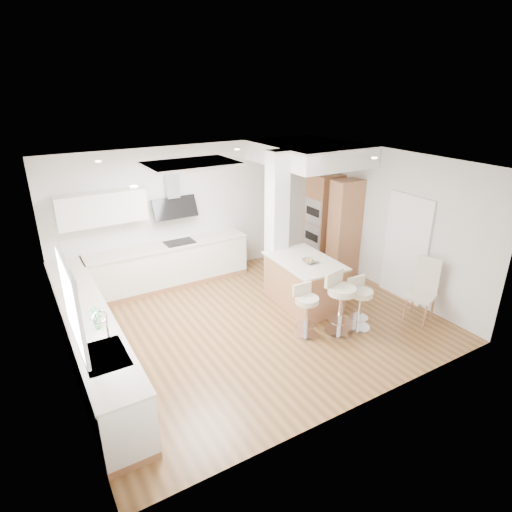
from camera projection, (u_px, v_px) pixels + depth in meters
ground at (255, 322)px, 7.58m from camera, size 6.00×6.00×0.00m
ceiling at (255, 322)px, 7.58m from camera, size 6.00×5.00×0.02m
wall_back at (195, 212)px, 9.03m from camera, size 6.00×0.04×2.80m
wall_left at (59, 291)px, 5.63m from camera, size 0.04×5.00×2.80m
wall_right at (385, 221)px, 8.46m from camera, size 0.04×5.00×2.80m
skylight at (191, 164)px, 6.63m from camera, size 4.10×2.10×0.06m
window_left at (70, 299)px, 4.83m from camera, size 0.06×1.28×1.07m
doorway_right at (406, 249)px, 8.12m from camera, size 0.05×1.00×2.10m
counter_left at (90, 337)px, 6.32m from camera, size 0.63×4.50×1.35m
counter_back at (161, 255)px, 8.65m from camera, size 3.62×0.63×2.50m
pillar at (277, 224)px, 8.30m from camera, size 0.35×0.35×2.80m
soffit at (309, 153)px, 8.69m from camera, size 1.78×2.20×0.40m
oven_column at (331, 224)px, 9.42m from camera, size 0.63×1.21×2.10m
peninsula at (304, 282)px, 8.05m from camera, size 1.04×1.53×0.98m
bar_stool_a at (306, 308)px, 7.02m from camera, size 0.41×0.41×0.91m
bar_stool_b at (340, 300)px, 7.07m from camera, size 0.58×0.58×1.08m
bar_stool_c at (360, 301)px, 7.23m from camera, size 0.43×0.43×0.92m
dining_chair at (424, 287)px, 7.51m from camera, size 0.57×0.57×1.15m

